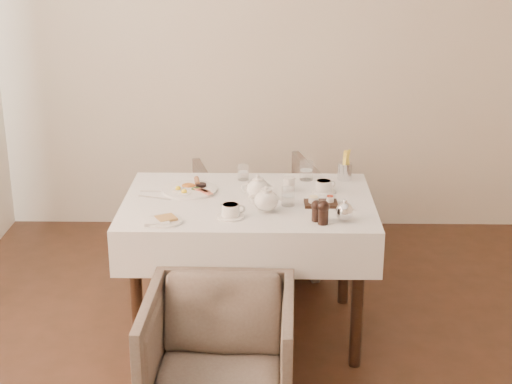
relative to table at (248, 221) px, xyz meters
The scene contains 20 objects.
table is the anchor object (origin of this frame).
armchair_near 0.85m from the table, 97.96° to the right, with size 0.65×0.66×0.61m, color brown.
armchair_far 0.87m from the table, 86.77° to the left, with size 0.72×0.74×0.67m, color brown.
breakfast_plate 0.36m from the table, 156.11° to the left, with size 0.29×0.29×0.04m.
side_plate 0.53m from the table, 141.72° to the right, with size 0.18×0.18×0.02m.
teapot_centre 0.19m from the table, 14.12° to the left, with size 0.16×0.13×0.13m, color white, non-canonical shape.
teapot_front 0.26m from the table, 60.89° to the right, with size 0.17×0.13×0.13m, color white, non-canonical shape.
creamer 0.30m from the table, 34.55° to the left, with size 0.06×0.06×0.07m, color white.
teacup_near 0.30m from the table, 107.63° to the right, with size 0.14×0.14×0.07m.
teacup_far 0.44m from the table, 17.30° to the left, with size 0.13×0.13×0.06m.
glass_left 0.36m from the table, 96.51° to the left, with size 0.06×0.06×0.09m, color silver.
glass_mid 0.27m from the table, 20.23° to the right, with size 0.07×0.07×0.09m, color silver.
glass_right 0.48m from the table, 46.78° to the left, with size 0.07×0.07×0.10m, color silver.
condiment_board 0.39m from the table, 10.50° to the right, with size 0.17×0.11×0.04m.
pepper_mill_left 0.47m from the table, 40.77° to the right, with size 0.05×0.05×0.11m, color black, non-canonical shape.
pepper_mill_right 0.52m from the table, 42.07° to the right, with size 0.06×0.06×0.12m, color black, non-canonical shape.
silver_pot 0.57m from the table, 30.98° to the right, with size 0.10×0.08×0.11m, color white, non-canonical shape.
fries_cup 0.65m from the table, 32.69° to the left, with size 0.08×0.08×0.17m.
cutlery_fork 0.51m from the table, 166.25° to the left, with size 0.01×0.19×0.00m, color silver.
cutlery_knife 0.50m from the table, behind, with size 0.01×0.18×0.00m, color silver.
Camera 1 is at (-0.38, -2.84, 2.13)m, focal length 55.00 mm.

